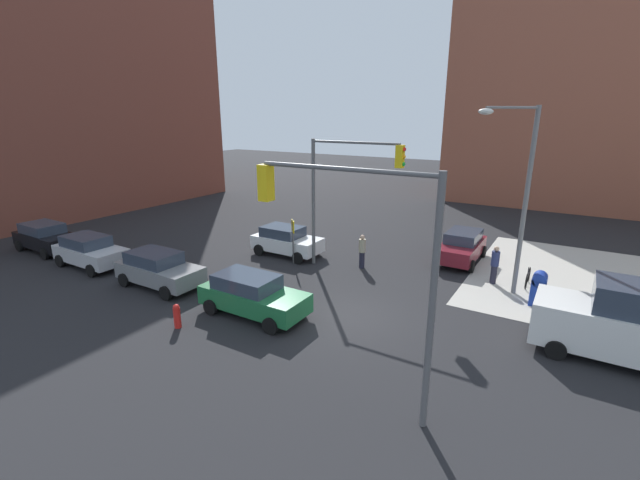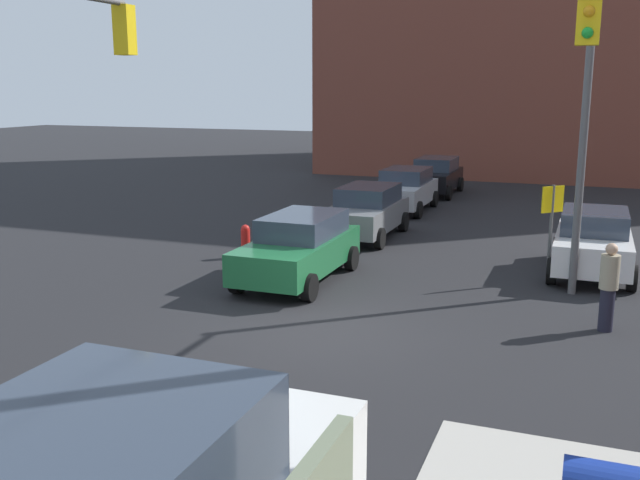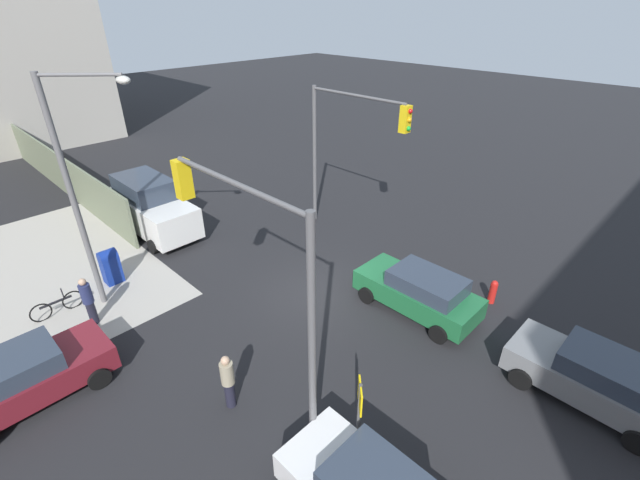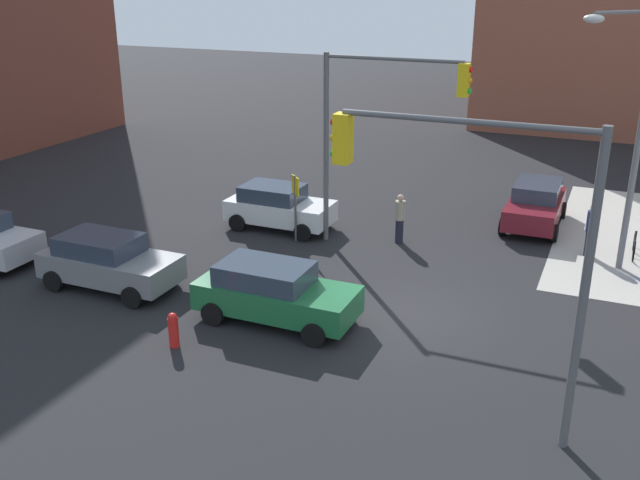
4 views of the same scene
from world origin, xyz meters
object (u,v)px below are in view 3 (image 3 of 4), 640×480
at_px(street_lamp_corner, 80,182).
at_px(bicycle_leaning_on_fence, 57,306).
at_px(traffic_signal_se_corner, 347,137).
at_px(traffic_signal_nw_corner, 254,263).
at_px(sedan_gray, 595,377).
at_px(sedan_maroon, 25,377).
at_px(van_white_delivery, 151,206).
at_px(hatchback_green, 419,291).
at_px(pedestrian_crossing, 88,300).
at_px(pedestrian_waiting, 228,381).
at_px(fire_hydrant, 493,291).
at_px(mailbox_blue, 110,265).

bearing_deg(street_lamp_corner, bicycle_leaning_on_fence, 68.70).
bearing_deg(traffic_signal_se_corner, bicycle_leaning_on_fence, 75.30).
height_order(traffic_signal_nw_corner, bicycle_leaning_on_fence, traffic_signal_nw_corner).
height_order(traffic_signal_nw_corner, sedan_gray, traffic_signal_nw_corner).
distance_m(traffic_signal_se_corner, bicycle_leaning_on_fence, 12.82).
bearing_deg(sedan_maroon, van_white_delivery, -45.57).
relative_size(hatchback_green, sedan_maroon, 1.06).
bearing_deg(van_white_delivery, sedan_gray, -168.43).
bearing_deg(van_white_delivery, street_lamp_corner, 138.07).
height_order(pedestrian_crossing, pedestrian_waiting, pedestrian_crossing).
bearing_deg(street_lamp_corner, sedan_gray, -151.82).
xyz_separation_m(hatchback_green, sedan_maroon, (5.42, 10.82, -0.00)).
height_order(hatchback_green, pedestrian_waiting, pedestrian_waiting).
bearing_deg(pedestrian_waiting, fire_hydrant, 148.72).
height_order(hatchback_green, van_white_delivery, van_white_delivery).
bearing_deg(bicycle_leaning_on_fence, mailbox_blue, -74.72).
height_order(pedestrian_waiting, bicycle_leaning_on_fence, pedestrian_waiting).
height_order(traffic_signal_nw_corner, van_white_delivery, traffic_signal_nw_corner).
height_order(sedan_gray, bicycle_leaning_on_fence, sedan_gray).
distance_m(traffic_signal_nw_corner, hatchback_green, 7.43).
xyz_separation_m(mailbox_blue, bicycle_leaning_on_fence, (-0.60, 2.20, -0.42)).
bearing_deg(fire_hydrant, mailbox_blue, 39.40).
bearing_deg(bicycle_leaning_on_fence, van_white_delivery, -57.03).
bearing_deg(hatchback_green, sedan_gray, -179.94).
bearing_deg(pedestrian_crossing, sedan_gray, -101.87).
height_order(sedan_gray, hatchback_green, same).
relative_size(mailbox_blue, sedan_gray, 0.34).
xyz_separation_m(traffic_signal_nw_corner, traffic_signal_se_corner, (5.18, -9.00, 0.02)).
bearing_deg(hatchback_green, mailbox_blue, 35.83).
distance_m(fire_hydrant, van_white_delivery, 15.35).
height_order(traffic_signal_nw_corner, pedestrian_waiting, traffic_signal_nw_corner).
bearing_deg(fire_hydrant, hatchback_green, 54.18).
xyz_separation_m(sedan_gray, hatchback_green, (5.56, 0.01, 0.00)).
bearing_deg(traffic_signal_nw_corner, mailbox_blue, 3.23).
bearing_deg(street_lamp_corner, pedestrian_waiting, -177.29).
height_order(fire_hydrant, bicycle_leaning_on_fence, bicycle_leaning_on_fence).
relative_size(pedestrian_crossing, pedestrian_waiting, 1.03).
relative_size(pedestrian_waiting, bicycle_leaning_on_fence, 1.01).
relative_size(mailbox_blue, van_white_delivery, 0.26).
bearing_deg(traffic_signal_nw_corner, pedestrian_waiting, 47.02).
xyz_separation_m(street_lamp_corner, sedan_maroon, (-2.85, 3.42, -3.86)).
xyz_separation_m(street_lamp_corner, pedestrian_crossing, (-0.75, 0.97, -3.75)).
bearing_deg(sedan_maroon, sedan_gray, -135.40).
xyz_separation_m(traffic_signal_se_corner, bicycle_leaning_on_fence, (3.07, 11.70, -4.27)).
bearing_deg(pedestrian_waiting, sedan_maroon, -61.15).
bearing_deg(fire_hydrant, pedestrian_crossing, 49.31).
relative_size(traffic_signal_nw_corner, fire_hydrant, 6.91).
distance_m(hatchback_green, sedan_maroon, 12.10).
relative_size(sedan_gray, bicycle_leaning_on_fence, 2.40).
height_order(street_lamp_corner, pedestrian_waiting, street_lamp_corner).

